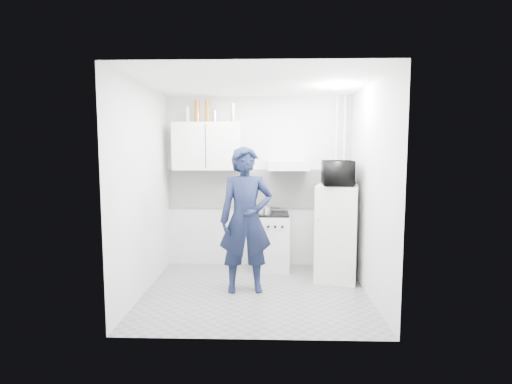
{
  "coord_description": "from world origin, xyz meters",
  "views": [
    {
      "loc": [
        0.15,
        -4.88,
        1.81
      ],
      "look_at": [
        -0.0,
        0.3,
        1.25
      ],
      "focal_mm": 28.0,
      "sensor_mm": 36.0,
      "label": 1
    }
  ],
  "objects": [
    {
      "name": "wall_right",
      "position": [
        1.4,
        0.0,
        1.3
      ],
      "size": [
        0.0,
        2.6,
        2.6
      ],
      "primitive_type": "plane",
      "rotation": [
        1.57,
        0.0,
        -1.57
      ],
      "color": "silver",
      "rests_on": "floor"
    },
    {
      "name": "canister_a",
      "position": [
        -0.64,
        1.07,
        2.29
      ],
      "size": [
        0.07,
        0.07,
        0.17
      ],
      "primitive_type": "cylinder",
      "color": "silver",
      "rests_on": "upper_cabinet"
    },
    {
      "name": "backsplash",
      "position": [
        0.0,
        1.24,
        1.2
      ],
      "size": [
        2.74,
        0.03,
        0.6
      ],
      "primitive_type": "cube",
      "color": "white",
      "rests_on": "wall_back"
    },
    {
      "name": "upper_cabinet",
      "position": [
        -0.75,
        1.07,
        1.85
      ],
      "size": [
        1.0,
        0.35,
        0.7
      ],
      "primitive_type": "cube",
      "color": "white",
      "rests_on": "wall_back"
    },
    {
      "name": "range_hood",
      "position": [
        0.45,
        1.0,
        1.57
      ],
      "size": [
        0.6,
        0.5,
        0.14
      ],
      "primitive_type": "cube",
      "color": "silver",
      "rests_on": "wall_back"
    },
    {
      "name": "bottle_d",
      "position": [
        -0.74,
        1.07,
        2.36
      ],
      "size": [
        0.07,
        0.07,
        0.32
      ],
      "primitive_type": "cylinder",
      "color": "brown",
      "rests_on": "upper_cabinet"
    },
    {
      "name": "floor",
      "position": [
        0.0,
        0.0,
        0.0
      ],
      "size": [
        2.8,
        2.8,
        0.0
      ],
      "primitive_type": "plane",
      "color": "#5B5B5B",
      "rests_on": "ground"
    },
    {
      "name": "microwave",
      "position": [
        1.1,
        0.54,
        1.49
      ],
      "size": [
        0.63,
        0.44,
        0.33
      ],
      "primitive_type": "imported",
      "rotation": [
        0.0,
        0.0,
        1.51
      ],
      "color": "black",
      "rests_on": "fridge"
    },
    {
      "name": "person",
      "position": [
        -0.12,
        0.07,
        0.92
      ],
      "size": [
        0.72,
        0.52,
        1.84
      ],
      "primitive_type": "imported",
      "rotation": [
        0.0,
        0.0,
        0.13
      ],
      "color": "black",
      "rests_on": "floor"
    },
    {
      "name": "saucepan",
      "position": [
        0.11,
        0.92,
        0.92
      ],
      "size": [
        0.2,
        0.2,
        0.11
      ],
      "primitive_type": "cylinder",
      "color": "silver",
      "rests_on": "stove_top"
    },
    {
      "name": "ceiling_spot_fixture",
      "position": [
        1.0,
        0.2,
        2.57
      ],
      "size": [
        0.1,
        0.1,
        0.02
      ],
      "primitive_type": "cylinder",
      "color": "white",
      "rests_on": "ceiling"
    },
    {
      "name": "stove",
      "position": [
        0.21,
        1.0,
        0.42
      ],
      "size": [
        0.52,
        0.52,
        0.83
      ],
      "primitive_type": "cube",
      "color": "silver",
      "rests_on": "floor"
    },
    {
      "name": "bottle_e",
      "position": [
        -0.37,
        1.07,
        2.34
      ],
      "size": [
        0.07,
        0.07,
        0.28
      ],
      "primitive_type": "cylinder",
      "color": "silver",
      "rests_on": "upper_cabinet"
    },
    {
      "name": "pipe_b",
      "position": [
        1.18,
        1.17,
        1.3
      ],
      "size": [
        0.04,
        0.04,
        2.6
      ],
      "primitive_type": "cylinder",
      "color": "silver",
      "rests_on": "floor"
    },
    {
      "name": "wall_left",
      "position": [
        -1.4,
        0.0,
        1.3
      ],
      "size": [
        0.0,
        2.6,
        2.6
      ],
      "primitive_type": "plane",
      "rotation": [
        1.57,
        0.0,
        1.57
      ],
      "color": "silver",
      "rests_on": "floor"
    },
    {
      "name": "fridge",
      "position": [
        1.1,
        0.54,
        0.66
      ],
      "size": [
        0.66,
        0.66,
        1.32
      ],
      "primitive_type": "cube",
      "rotation": [
        0.0,
        0.0,
        -0.25
      ],
      "color": "white",
      "rests_on": "floor"
    },
    {
      "name": "bottle_c",
      "position": [
        -0.9,
        1.07,
        2.36
      ],
      "size": [
        0.08,
        0.08,
        0.32
      ],
      "primitive_type": "cylinder",
      "color": "brown",
      "rests_on": "upper_cabinet"
    },
    {
      "name": "pipe_a",
      "position": [
        1.3,
        1.17,
        1.3
      ],
      "size": [
        0.05,
        0.05,
        2.6
      ],
      "primitive_type": "cylinder",
      "color": "silver",
      "rests_on": "floor"
    },
    {
      "name": "stove_top",
      "position": [
        0.21,
        1.0,
        0.85
      ],
      "size": [
        0.5,
        0.5,
        0.03
      ],
      "primitive_type": "cube",
      "color": "black",
      "rests_on": "stove"
    },
    {
      "name": "wall_back",
      "position": [
        0.0,
        1.25,
        1.3
      ],
      "size": [
        2.8,
        0.0,
        2.8
      ],
      "primitive_type": "plane",
      "rotation": [
        1.57,
        0.0,
        0.0
      ],
      "color": "silver",
      "rests_on": "floor"
    },
    {
      "name": "ceiling",
      "position": [
        0.0,
        0.0,
        2.6
      ],
      "size": [
        2.8,
        2.8,
        0.0
      ],
      "primitive_type": "plane",
      "color": "white",
      "rests_on": "wall_back"
    },
    {
      "name": "bottle_b",
      "position": [
        -1.04,
        1.07,
        2.32
      ],
      "size": [
        0.06,
        0.06,
        0.24
      ],
      "primitive_type": "cylinder",
      "color": "#B2B7BC",
      "rests_on": "upper_cabinet"
    }
  ]
}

